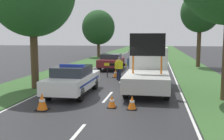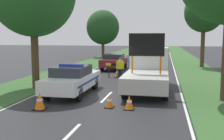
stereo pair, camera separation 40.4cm
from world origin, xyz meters
TOP-DOWN VIEW (x-y plane):
  - ground_plane at (0.00, 0.00)m, footprint 160.00×160.00m
  - lane_markings at (0.00, 11.24)m, footprint 7.50×59.53m
  - grass_verge_left at (-5.58, 20.00)m, footprint 3.56×120.00m
  - grass_verge_right at (5.58, 20.00)m, footprint 3.56×120.00m
  - police_car at (-1.90, -0.36)m, footprint 1.85×4.72m
  - work_truck at (1.90, 1.85)m, footprint 2.21×6.11m
  - road_barrier at (-0.29, 5.72)m, footprint 2.40×0.08m
  - police_officer at (-0.22, 4.61)m, footprint 0.57×0.36m
  - pedestrian_civilian at (0.59, 5.17)m, footprint 0.65×0.41m
  - traffic_cone_near_police at (-0.65, 5.83)m, footprint 0.44×0.44m
  - traffic_cone_centre_front at (1.41, -2.75)m, footprint 0.42×0.42m
  - traffic_cone_near_truck at (0.55, -2.63)m, footprint 0.39×0.39m
  - traffic_cone_behind_barrier at (-2.21, -3.48)m, footprint 0.51×0.51m
  - traffic_cone_lane_edge at (1.15, 7.00)m, footprint 0.39×0.39m
  - queued_car_wagon_maroon at (-1.79, 10.51)m, footprint 1.92×4.24m
  - queued_car_sedan_silver at (1.77, 17.65)m, footprint 1.76×4.24m
  - roadside_tree_mid_left at (6.45, 13.96)m, footprint 3.77×3.77m
  - roadside_tree_mid_right at (-6.29, 24.99)m, footprint 4.84×4.84m

SIDE VIEW (x-z plane):
  - ground_plane at x=0.00m, z-range 0.00..0.00m
  - lane_markings at x=0.00m, z-range 0.00..0.01m
  - grass_verge_left at x=-5.58m, z-range 0.00..0.03m
  - grass_verge_right at x=5.58m, z-range 0.00..0.03m
  - traffic_cone_lane_edge at x=1.15m, z-range 0.00..0.54m
  - traffic_cone_near_truck at x=0.55m, z-range 0.00..0.54m
  - traffic_cone_centre_front at x=1.41m, z-range 0.00..0.58m
  - traffic_cone_near_police at x=-0.65m, z-range 0.00..0.61m
  - traffic_cone_behind_barrier at x=-2.21m, z-range 0.00..0.70m
  - queued_car_sedan_silver at x=1.77m, z-range 0.01..1.52m
  - queued_car_wagon_maroon at x=-1.79m, z-range 0.05..1.51m
  - police_car at x=-1.90m, z-range -0.02..1.58m
  - road_barrier at x=-0.29m, z-range 0.33..1.39m
  - police_officer at x=-0.22m, z-range 0.15..1.73m
  - pedestrian_civilian at x=0.59m, z-range 0.16..1.96m
  - work_truck at x=1.90m, z-range -0.44..2.73m
  - roadside_tree_mid_right at x=-6.29m, z-range 0.94..7.93m
  - roadside_tree_mid_left at x=6.45m, z-range 1.68..9.08m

